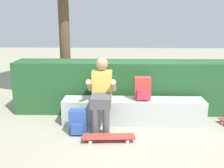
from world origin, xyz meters
The scene contains 7 objects.
ground_plane centered at (0.00, 0.00, 0.00)m, with size 24.00×24.00×0.00m, color #9C9681.
bench_main centered at (0.00, 0.28, 0.22)m, with size 2.50×0.42×0.44m.
person_skater centered at (-0.55, 0.08, 0.64)m, with size 0.49×0.62×1.19m.
skateboard_near_person centered at (-0.41, -0.46, 0.07)m, with size 0.81×0.25×0.09m.
backpack_on_bench centered at (0.15, 0.27, 0.64)m, with size 0.28×0.23×0.40m.
backpack_on_ground centered at (-0.92, -0.19, 0.19)m, with size 0.28×0.23×0.40m.
hedge_row centered at (0.00, 0.93, 0.51)m, with size 4.59×0.63×1.01m.
Camera 1 is at (-0.25, -4.20, 1.86)m, focal length 42.65 mm.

